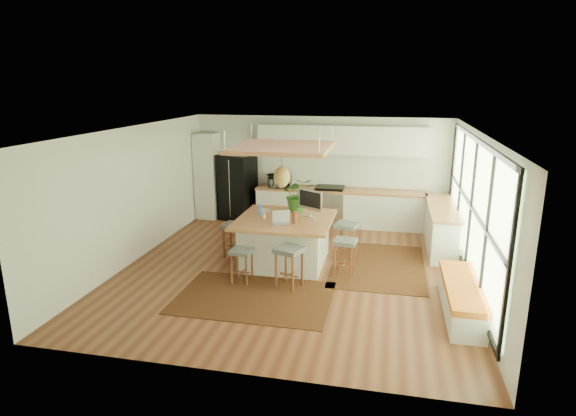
% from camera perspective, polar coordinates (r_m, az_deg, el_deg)
% --- Properties ---
extents(floor, '(7.00, 7.00, 0.00)m').
position_cam_1_polar(floor, '(9.39, 0.56, -7.34)').
color(floor, '#5A2B19').
rests_on(floor, ground).
extents(ceiling, '(7.00, 7.00, 0.00)m').
position_cam_1_polar(ceiling, '(8.73, 0.60, 9.29)').
color(ceiling, white).
rests_on(ceiling, ground).
extents(wall_back, '(6.50, 0.00, 6.50)m').
position_cam_1_polar(wall_back, '(12.34, 3.85, 4.57)').
color(wall_back, silver).
rests_on(wall_back, ground).
extents(wall_front, '(6.50, 0.00, 6.50)m').
position_cam_1_polar(wall_front, '(5.75, -6.50, -7.73)').
color(wall_front, silver).
rests_on(wall_front, ground).
extents(wall_left, '(0.00, 7.00, 7.00)m').
position_cam_1_polar(wall_left, '(10.11, -17.78, 1.59)').
color(wall_left, silver).
rests_on(wall_left, ground).
extents(wall_right, '(0.00, 7.00, 7.00)m').
position_cam_1_polar(wall_right, '(8.93, 21.48, -0.45)').
color(wall_right, silver).
rests_on(wall_right, ground).
extents(window_wall, '(0.10, 6.20, 2.60)m').
position_cam_1_polar(window_wall, '(8.91, 21.32, -0.13)').
color(window_wall, black).
rests_on(window_wall, wall_right).
extents(pantry, '(0.55, 0.60, 2.25)m').
position_cam_1_polar(pantry, '(12.83, -9.55, 3.78)').
color(pantry, silver).
rests_on(pantry, floor).
extents(back_counter_base, '(4.20, 0.60, 0.88)m').
position_cam_1_polar(back_counter_base, '(12.16, 6.12, -0.03)').
color(back_counter_base, silver).
rests_on(back_counter_base, floor).
extents(back_counter_top, '(4.24, 0.64, 0.05)m').
position_cam_1_polar(back_counter_top, '(12.05, 6.18, 2.09)').
color(back_counter_top, '#A05E39').
rests_on(back_counter_top, back_counter_base).
extents(backsplash, '(4.20, 0.02, 0.80)m').
position_cam_1_polar(backsplash, '(12.26, 6.39, 4.44)').
color(backsplash, white).
rests_on(backsplash, wall_back).
extents(upper_cabinets, '(4.20, 0.34, 0.70)m').
position_cam_1_polar(upper_cabinets, '(11.98, 6.42, 8.07)').
color(upper_cabinets, silver).
rests_on(upper_cabinets, wall_back).
extents(range, '(0.76, 0.62, 1.00)m').
position_cam_1_polar(range, '(12.17, 4.96, 0.31)').
color(range, '#A5A5AA').
rests_on(range, floor).
extents(right_counter_base, '(0.60, 2.50, 0.88)m').
position_cam_1_polar(right_counter_base, '(11.03, 17.83, -2.23)').
color(right_counter_base, silver).
rests_on(right_counter_base, floor).
extents(right_counter_top, '(0.64, 2.54, 0.05)m').
position_cam_1_polar(right_counter_top, '(10.91, 18.02, 0.08)').
color(right_counter_top, '#A05E39').
rests_on(right_counter_top, right_counter_base).
extents(window_bench, '(0.52, 2.00, 0.50)m').
position_cam_1_polar(window_bench, '(8.12, 19.91, -10.06)').
color(window_bench, silver).
rests_on(window_bench, floor).
extents(ceiling_panel, '(1.86, 1.86, 0.80)m').
position_cam_1_polar(ceiling_panel, '(9.27, -0.74, 5.56)').
color(ceiling_panel, '#A05E39').
rests_on(ceiling_panel, ceiling).
extents(rug_near, '(2.60, 1.80, 0.01)m').
position_cam_1_polar(rug_near, '(8.27, -4.10, -10.56)').
color(rug_near, black).
rests_on(rug_near, floor).
extents(rug_right, '(1.80, 2.60, 0.01)m').
position_cam_1_polar(rug_right, '(9.74, 10.68, -6.74)').
color(rug_right, black).
rests_on(rug_right, floor).
extents(fridge, '(1.01, 0.88, 1.73)m').
position_cam_1_polar(fridge, '(12.59, -6.06, 2.76)').
color(fridge, black).
rests_on(fridge, floor).
extents(island, '(1.85, 1.85, 0.93)m').
position_cam_1_polar(island, '(9.58, -0.34, -3.90)').
color(island, '#A05E39').
rests_on(island, floor).
extents(stool_near_left, '(0.40, 0.40, 0.63)m').
position_cam_1_polar(stool_near_left, '(8.74, -5.54, -6.64)').
color(stool_near_left, '#4F5358').
rests_on(stool_near_left, floor).
extents(stool_near_right, '(0.56, 0.56, 0.75)m').
position_cam_1_polar(stool_near_right, '(8.49, 0.14, -7.22)').
color(stool_near_right, '#4F5358').
rests_on(stool_near_right, floor).
extents(stool_right_front, '(0.44, 0.44, 0.68)m').
position_cam_1_polar(stool_right_front, '(9.13, 6.76, -5.71)').
color(stool_right_front, '#4F5358').
rests_on(stool_right_front, floor).
extents(stool_right_back, '(0.54, 0.54, 0.74)m').
position_cam_1_polar(stool_right_back, '(9.96, 6.96, -3.96)').
color(stool_right_back, '#4F5358').
rests_on(stool_right_back, floor).
extents(stool_left_side, '(0.47, 0.47, 0.71)m').
position_cam_1_polar(stool_left_side, '(10.02, -6.42, -3.81)').
color(stool_left_side, '#4F5358').
rests_on(stool_left_side, floor).
extents(laptop, '(0.43, 0.44, 0.25)m').
position_cam_1_polar(laptop, '(9.03, -0.76, -1.20)').
color(laptop, '#A5A5AA').
rests_on(laptop, island).
extents(monitor, '(0.61, 0.48, 0.54)m').
position_cam_1_polar(monitor, '(9.52, 2.67, 0.51)').
color(monitor, '#A5A5AA').
rests_on(monitor, island).
extents(microwave, '(0.66, 0.51, 0.40)m').
position_cam_1_polar(microwave, '(12.22, -1.04, 3.42)').
color(microwave, '#A5A5AA').
rests_on(microwave, back_counter_top).
extents(island_plant, '(0.81, 0.86, 0.55)m').
position_cam_1_polar(island_plant, '(9.92, 1.14, 1.21)').
color(island_plant, '#1E4C19').
rests_on(island_plant, island).
extents(island_bowl, '(0.23, 0.23, 0.05)m').
position_cam_1_polar(island_bowl, '(9.89, -2.73, -0.35)').
color(island_bowl, white).
rests_on(island_bowl, island).
extents(island_bottle_0, '(0.07, 0.07, 0.19)m').
position_cam_1_polar(island_bottle_0, '(9.64, -3.41, -0.34)').
color(island_bottle_0, blue).
rests_on(island_bottle_0, island).
extents(island_bottle_1, '(0.07, 0.07, 0.19)m').
position_cam_1_polar(island_bottle_1, '(9.37, -2.93, -0.78)').
color(island_bottle_1, silver).
rests_on(island_bottle_1, island).
extents(island_bottle_2, '(0.07, 0.07, 0.19)m').
position_cam_1_polar(island_bottle_2, '(9.09, 0.78, -1.26)').
color(island_bottle_2, brown).
rests_on(island_bottle_2, island).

